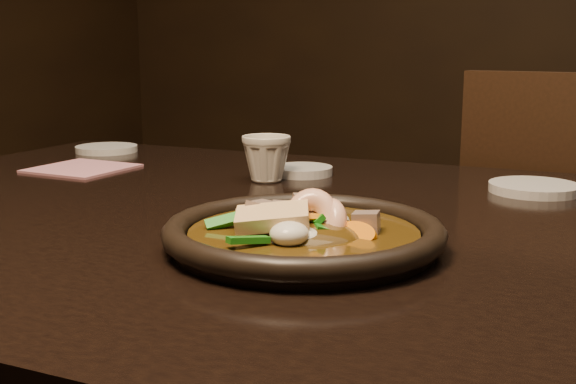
% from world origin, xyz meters
% --- Properties ---
extents(table, '(1.60, 0.90, 0.75)m').
position_xyz_m(table, '(0.00, 0.00, 0.67)').
color(table, black).
rests_on(table, floor).
extents(plate, '(0.28, 0.28, 0.03)m').
position_xyz_m(plate, '(-0.05, -0.13, 0.76)').
color(plate, black).
rests_on(plate, table).
extents(stirfry, '(0.18, 0.18, 0.07)m').
position_xyz_m(stirfry, '(-0.05, -0.12, 0.77)').
color(stirfry, '#362409').
rests_on(stirfry, plate).
extents(soy_dish, '(0.10, 0.10, 0.01)m').
position_xyz_m(soy_dish, '(-0.21, 0.26, 0.76)').
color(soy_dish, silver).
rests_on(soy_dish, table).
extents(saucer_left, '(0.12, 0.12, 0.01)m').
position_xyz_m(saucer_left, '(-0.65, 0.33, 0.76)').
color(saucer_left, silver).
rests_on(saucer_left, table).
extents(saucer_right, '(0.12, 0.12, 0.01)m').
position_xyz_m(saucer_right, '(0.13, 0.27, 0.76)').
color(saucer_right, silver).
rests_on(saucer_right, table).
extents(tea_cup, '(0.09, 0.09, 0.07)m').
position_xyz_m(tea_cup, '(-0.24, 0.19, 0.79)').
color(tea_cup, beige).
rests_on(tea_cup, table).
extents(chopsticks, '(0.10, 0.20, 0.01)m').
position_xyz_m(chopsticks, '(-0.00, 0.01, 0.75)').
color(chopsticks, tan).
rests_on(chopsticks, table).
extents(napkin, '(0.15, 0.15, 0.00)m').
position_xyz_m(napkin, '(-0.56, 0.16, 0.75)').
color(napkin, '#B56F79').
rests_on(napkin, table).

